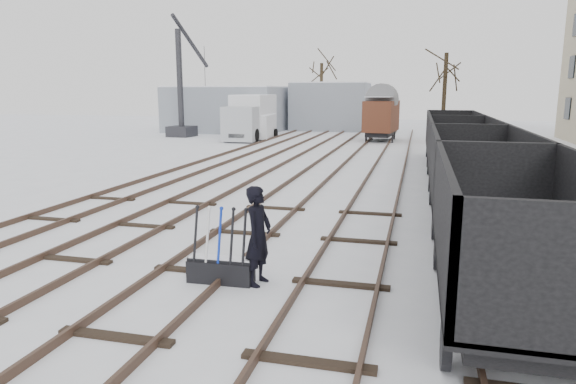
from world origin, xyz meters
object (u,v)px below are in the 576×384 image
(worker, at_px, (258,236))
(crane, at_px, (182,105))
(box_van_wagon, at_px, (381,115))
(panel_van, at_px, (260,126))
(ground_frame, at_px, (221,268))
(lorry, at_px, (251,116))
(freight_wagon_a, at_px, (517,258))

(worker, distance_m, crane, 33.90)
(box_van_wagon, distance_m, panel_van, 9.40)
(ground_frame, height_order, worker, worker)
(ground_frame, distance_m, panel_van, 30.89)
(panel_van, height_order, crane, crane)
(panel_van, bearing_deg, lorry, -141.24)
(worker, height_order, crane, crane)
(panel_van, bearing_deg, box_van_wagon, -3.28)
(ground_frame, height_order, freight_wagon_a, freight_wagon_a)
(freight_wagon_a, distance_m, box_van_wagon, 30.66)
(worker, bearing_deg, ground_frame, 106.41)
(worker, bearing_deg, panel_van, 26.14)
(freight_wagon_a, distance_m, crane, 36.53)
(panel_van, relative_size, crane, 0.46)
(worker, bearing_deg, lorry, 27.49)
(freight_wagon_a, relative_size, panel_van, 1.45)
(box_van_wagon, xyz_separation_m, panel_van, (-9.35, -0.42, -0.93))
(worker, relative_size, box_van_wagon, 0.43)
(lorry, xyz_separation_m, panel_van, (0.58, 0.57, -0.77))
(freight_wagon_a, height_order, lorry, lorry)
(freight_wagon_a, height_order, box_van_wagon, box_van_wagon)
(ground_frame, distance_m, freight_wagon_a, 5.37)
(box_van_wagon, xyz_separation_m, lorry, (-9.92, -0.99, -0.16))
(freight_wagon_a, bearing_deg, box_van_wagon, 98.36)
(crane, bearing_deg, lorry, -1.91)
(ground_frame, height_order, panel_van, panel_van)
(box_van_wagon, bearing_deg, ground_frame, -85.91)
(ground_frame, xyz_separation_m, box_van_wagon, (0.86, 30.12, 1.63))
(panel_van, distance_m, crane, 6.92)
(panel_van, bearing_deg, ground_frame, -79.93)
(panel_van, bearing_deg, freight_wagon_a, -71.09)
(freight_wagon_a, xyz_separation_m, crane, (-20.54, 30.16, 1.53))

